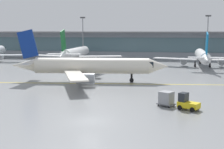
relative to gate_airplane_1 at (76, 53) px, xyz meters
name	(u,v)px	position (x,y,z in m)	size (l,w,h in m)	color
ground_plane	(90,121)	(19.34, -60.11, -3.07)	(400.00, 400.00, 0.00)	gray
taxiway_centreline_stripe	(89,83)	(13.26, -35.87, -3.07)	(110.00, 0.36, 0.01)	yellow
terminal_concourse	(145,44)	(19.34, 22.92, 1.85)	(186.06, 11.00, 9.60)	#8C939E
gate_airplane_1	(76,53)	(0.00, 0.00, 0.00)	(28.77, 30.88, 10.25)	white
gate_airplane_2	(202,56)	(37.15, -2.82, -0.19)	(27.02, 29.01, 9.62)	white
taxiing_regional_jet	(90,66)	(12.87, -33.91, -0.03)	(30.63, 28.31, 10.14)	silver
baggage_tug	(187,103)	(30.16, -53.04, -2.18)	(2.95, 2.56, 2.10)	yellow
cargo_dolly_lead	(166,98)	(27.57, -51.52, -2.02)	(2.62, 2.44, 1.94)	#595B60
apron_light_mast_1	(83,36)	(-1.99, 15.92, 4.97)	(1.80, 0.36, 14.70)	gray
apron_light_mast_2	(207,36)	(40.50, 15.62, 5.10)	(1.80, 0.36, 14.96)	gray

